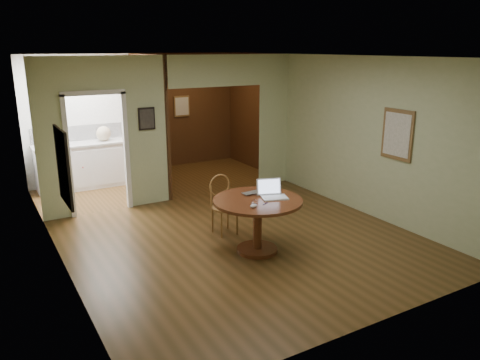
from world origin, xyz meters
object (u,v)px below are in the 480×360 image
open_laptop (272,192)px  closed_laptop (255,194)px  chair (223,201)px  dining_table (258,213)px

open_laptop → closed_laptop: open_laptop is taller
chair → closed_laptop: size_ratio=2.77×
dining_table → chair: chair is taller
dining_table → chair: bearing=95.6°
chair → closed_laptop: (0.17, -0.68, 0.28)m
chair → open_laptop: 1.01m
dining_table → closed_laptop: size_ratio=3.73×
open_laptop → chair: bearing=128.1°
closed_laptop → chair: bearing=99.3°
dining_table → open_laptop: size_ratio=3.02×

